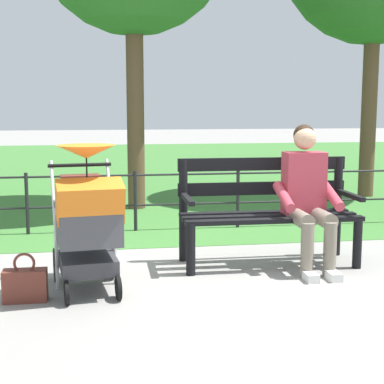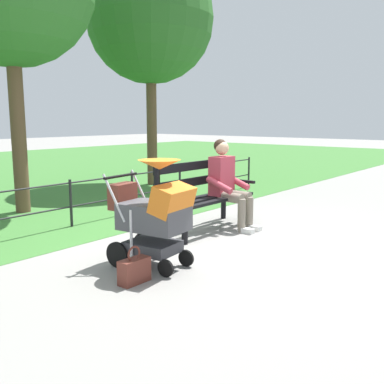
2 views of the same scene
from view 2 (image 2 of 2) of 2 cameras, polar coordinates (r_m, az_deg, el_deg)
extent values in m
plane|color=gray|center=(5.87, -0.83, -5.94)|extent=(60.00, 60.00, 0.00)
cube|color=black|center=(6.26, 0.88, -0.73)|extent=(1.60, 0.11, 0.04)
cube|color=black|center=(6.16, 2.18, -0.92)|extent=(1.60, 0.11, 0.04)
cube|color=black|center=(6.05, 3.53, -1.12)|extent=(1.60, 0.11, 0.04)
cube|color=black|center=(6.29, 0.17, 1.34)|extent=(1.60, 0.05, 0.12)
cube|color=black|center=(6.26, 0.17, 3.42)|extent=(1.60, 0.05, 0.12)
cylinder|color=black|center=(6.69, 7.46, -2.12)|extent=(0.08, 0.08, 0.45)
cylinder|color=black|center=(6.91, 4.14, 0.41)|extent=(0.08, 0.08, 0.95)
cube|color=black|center=(6.73, 6.09, 1.48)|extent=(0.05, 0.56, 0.04)
cylinder|color=black|center=(5.51, -0.96, -4.55)|extent=(0.08, 0.08, 0.45)
cylinder|color=black|center=(5.77, -4.58, -1.39)|extent=(0.08, 0.08, 0.95)
cube|color=black|center=(5.56, -2.53, -0.17)|extent=(0.05, 0.56, 0.04)
cylinder|color=slate|center=(6.35, 5.98, -0.46)|extent=(0.14, 0.40, 0.14)
cylinder|color=slate|center=(6.19, 4.95, -0.70)|extent=(0.14, 0.40, 0.14)
cylinder|color=slate|center=(6.29, 7.46, -2.77)|extent=(0.11, 0.11, 0.47)
cylinder|color=slate|center=(6.13, 6.46, -3.08)|extent=(0.11, 0.11, 0.47)
cube|color=silver|center=(6.30, 8.04, -4.64)|extent=(0.10, 0.22, 0.07)
cube|color=silver|center=(6.13, 7.05, -5.00)|extent=(0.10, 0.22, 0.07)
cube|color=#B23847|center=(6.35, 3.88, 2.13)|extent=(0.36, 0.22, 0.56)
cylinder|color=#B23847|center=(6.48, 5.87, 1.35)|extent=(0.09, 0.43, 0.23)
cylinder|color=#B23847|center=(6.12, 3.57, 0.91)|extent=(0.09, 0.43, 0.23)
sphere|color=tan|center=(6.32, 3.92, 5.73)|extent=(0.20, 0.20, 0.20)
sphere|color=black|center=(6.33, 3.70, 6.01)|extent=(0.19, 0.19, 0.19)
cylinder|color=black|center=(5.09, -6.27, -6.79)|extent=(0.07, 0.28, 0.28)
cylinder|color=black|center=(4.75, -9.72, -8.06)|extent=(0.07, 0.28, 0.28)
cylinder|color=black|center=(4.74, -0.77, -8.60)|extent=(0.05, 0.18, 0.18)
cylinder|color=black|center=(4.44, -3.45, -9.88)|extent=(0.05, 0.18, 0.18)
cube|color=#38383D|center=(4.71, -5.13, -7.08)|extent=(0.48, 0.57, 0.12)
cylinder|color=silver|center=(4.92, -4.47, -5.09)|extent=(0.03, 0.03, 0.65)
cylinder|color=silver|center=(4.57, -7.90, -6.29)|extent=(0.03, 0.03, 0.65)
cube|color=#47474C|center=(4.62, -4.99, -3.19)|extent=(0.54, 0.73, 0.28)
cube|color=orange|center=(4.44, -2.54, -1.04)|extent=(0.52, 0.36, 0.33)
cylinder|color=black|center=(4.82, -9.25, 2.08)|extent=(0.52, 0.10, 0.03)
cylinder|color=silver|center=(4.96, -6.58, 0.02)|extent=(0.06, 0.30, 0.49)
cylinder|color=silver|center=(4.62, -10.12, -0.78)|extent=(0.06, 0.30, 0.49)
cone|color=orange|center=(4.48, -4.27, 3.56)|extent=(0.49, 0.49, 0.10)
cylinder|color=black|center=(4.51, -4.24, 1.28)|extent=(0.01, 0.01, 0.30)
cube|color=brown|center=(4.84, -9.01, -0.51)|extent=(0.34, 0.20, 0.28)
cube|color=brown|center=(4.31, -7.51, -10.14)|extent=(0.32, 0.14, 0.24)
torus|color=brown|center=(4.25, -7.55, -7.98)|extent=(0.16, 0.02, 0.16)
cylinder|color=black|center=(10.16, 7.39, 2.55)|extent=(0.04, 0.04, 0.70)
cylinder|color=black|center=(9.16, 3.37, 1.86)|extent=(0.04, 0.04, 0.70)
cylinder|color=black|center=(8.22, -1.59, 1.00)|extent=(0.04, 0.04, 0.70)
cylinder|color=black|center=(7.36, -7.78, -0.08)|extent=(0.04, 0.04, 0.70)
cylinder|color=black|center=(6.61, -15.48, -1.43)|extent=(0.04, 0.04, 0.70)
cylinder|color=black|center=(6.92, -11.50, 1.72)|extent=(8.48, 0.02, 0.02)
cylinder|color=black|center=(6.97, -11.41, -1.13)|extent=(8.48, 0.02, 0.02)
cylinder|color=brown|center=(10.54, -5.25, 8.56)|extent=(0.24, 0.24, 2.80)
sphere|color=#286023|center=(10.78, -5.46, 21.51)|extent=(2.91, 2.91, 2.91)
cylinder|color=brown|center=(7.84, -21.67, 7.57)|extent=(0.24, 0.24, 2.78)
camera|label=1|loc=(3.60, 61.52, 2.68)|focal=54.89mm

